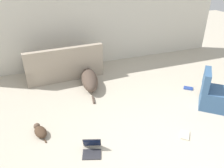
# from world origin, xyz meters

# --- Properties ---
(ground_plane) EXTENTS (20.00, 20.00, 0.00)m
(ground_plane) POSITION_xyz_m (0.00, 0.00, 0.00)
(ground_plane) COLOR #BCB29E
(wall_back) EXTENTS (7.86, 0.06, 2.70)m
(wall_back) POSITION_xyz_m (0.00, 4.26, 1.35)
(wall_back) COLOR beige
(wall_back) RESTS_ON ground_plane
(couch) EXTENTS (2.00, 0.97, 0.87)m
(couch) POSITION_xyz_m (-1.15, 3.70, 0.27)
(couch) COLOR tan
(couch) RESTS_ON ground_plane
(dog) EXTENTS (0.55, 1.57, 0.36)m
(dog) POSITION_xyz_m (-0.66, 2.94, 0.18)
(dog) COLOR #4C3D33
(dog) RESTS_ON ground_plane
(cat) EXTENTS (0.27, 0.51, 0.13)m
(cat) POSITION_xyz_m (-1.96, 1.49, 0.06)
(cat) COLOR #473323
(cat) RESTS_ON ground_plane
(laptop_open) EXTENTS (0.37, 0.38, 0.22)m
(laptop_open) POSITION_xyz_m (-1.21, 0.78, 0.07)
(laptop_open) COLOR #2D2D33
(laptop_open) RESTS_ON ground_plane
(book_blue) EXTENTS (0.26, 0.25, 0.02)m
(book_blue) POSITION_xyz_m (1.54, 1.91, 0.01)
(book_blue) COLOR #28428E
(book_blue) RESTS_ON ground_plane
(book_cream) EXTENTS (0.26, 0.27, 0.02)m
(book_cream) POSITION_xyz_m (0.42, 0.54, 0.01)
(book_cream) COLOR beige
(book_cream) RESTS_ON ground_plane
(side_chair) EXTENTS (0.86, 0.85, 0.79)m
(side_chair) POSITION_xyz_m (1.54, 1.09, 0.26)
(side_chair) COLOR #385B84
(side_chair) RESTS_ON ground_plane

